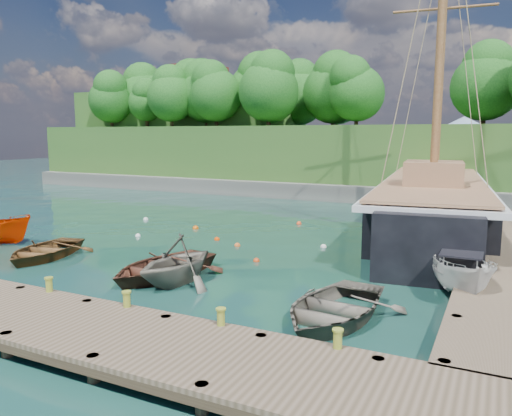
# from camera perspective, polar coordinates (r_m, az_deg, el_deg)

# --- Properties ---
(ground) EXTENTS (160.00, 160.00, 0.00)m
(ground) POSITION_cam_1_polar(r_m,az_deg,el_deg) (19.62, -9.10, -7.36)
(ground) COLOR #18392D
(ground) RESTS_ON ground
(dock_near) EXTENTS (20.00, 3.20, 1.10)m
(dock_near) POSITION_cam_1_polar(r_m,az_deg,el_deg) (13.55, -18.47, -13.12)
(dock_near) COLOR brown
(dock_near) RESTS_ON ground
(dock_east) EXTENTS (3.20, 24.00, 1.10)m
(dock_east) POSITION_cam_1_polar(r_m,az_deg,el_deg) (22.85, 27.00, -4.81)
(dock_east) COLOR brown
(dock_east) RESTS_ON ground
(bollard_1) EXTENTS (0.26, 0.26, 0.45)m
(bollard_1) POSITION_cam_1_polar(r_m,az_deg,el_deg) (16.67, -22.41, -10.79)
(bollard_1) COLOR olive
(bollard_1) RESTS_ON ground
(bollard_2) EXTENTS (0.26, 0.26, 0.45)m
(bollard_2) POSITION_cam_1_polar(r_m,az_deg,el_deg) (14.65, -14.44, -13.09)
(bollard_2) COLOR olive
(bollard_2) RESTS_ON ground
(bollard_3) EXTENTS (0.26, 0.26, 0.45)m
(bollard_3) POSITION_cam_1_polar(r_m,az_deg,el_deg) (13.01, -3.99, -15.68)
(bollard_3) COLOR olive
(bollard_3) RESTS_ON ground
(bollard_4) EXTENTS (0.26, 0.26, 0.45)m
(bollard_4) POSITION_cam_1_polar(r_m,az_deg,el_deg) (11.92, 9.22, -18.16)
(bollard_4) COLOR olive
(bollard_4) RESTS_ON ground
(rowboat_0) EXTENTS (3.98, 4.89, 0.89)m
(rowboat_0) POSITION_cam_1_polar(r_m,az_deg,el_deg) (23.59, -23.02, -5.24)
(rowboat_0) COLOR brown
(rowboat_0) RESTS_ON ground
(rowboat_1) EXTENTS (3.47, 3.91, 1.89)m
(rowboat_1) POSITION_cam_1_polar(r_m,az_deg,el_deg) (18.35, -9.00, -8.48)
(rowboat_1) COLOR #645F52
(rowboat_1) RESTS_ON ground
(rowboat_2) EXTENTS (4.01, 5.18, 0.99)m
(rowboat_2) POSITION_cam_1_polar(r_m,az_deg,el_deg) (19.30, -10.66, -7.67)
(rowboat_2) COLOR #4D291D
(rowboat_2) RESTS_ON ground
(rowboat_3) EXTENTS (3.92, 5.13, 0.99)m
(rowboat_3) POSITION_cam_1_polar(r_m,az_deg,el_deg) (14.92, 8.77, -12.52)
(rowboat_3) COLOR #5C554A
(rowboat_3) RESTS_ON ground
(cabin_boat_white) EXTENTS (2.95, 4.77, 1.73)m
(cabin_boat_white) POSITION_cam_1_polar(r_m,az_deg,el_deg) (18.25, 22.23, -9.12)
(cabin_boat_white) COLOR silver
(cabin_boat_white) RESTS_ON ground
(schooner) EXTENTS (7.65, 29.36, 21.85)m
(schooner) POSITION_cam_1_polar(r_m,az_deg,el_deg) (29.58, 19.54, 0.01)
(schooner) COLOR black
(schooner) RESTS_ON ground
(mooring_buoy_0) EXTENTS (0.27, 0.27, 0.27)m
(mooring_buoy_0) POSITION_cam_1_polar(r_m,az_deg,el_deg) (26.84, -13.35, -3.18)
(mooring_buoy_0) COLOR white
(mooring_buoy_0) RESTS_ON ground
(mooring_buoy_1) EXTENTS (0.27, 0.27, 0.27)m
(mooring_buoy_1) POSITION_cam_1_polar(r_m,az_deg,el_deg) (25.34, -4.49, -3.66)
(mooring_buoy_1) COLOR #E63B00
(mooring_buoy_1) RESTS_ON ground
(mooring_buoy_2) EXTENTS (0.29, 0.29, 0.29)m
(mooring_buoy_2) POSITION_cam_1_polar(r_m,az_deg,el_deg) (23.92, -2.15, -4.37)
(mooring_buoy_2) COLOR #DC5D1F
(mooring_buoy_2) RESTS_ON ground
(mooring_buoy_3) EXTENTS (0.30, 0.30, 0.30)m
(mooring_buoy_3) POSITION_cam_1_polar(r_m,az_deg,el_deg) (23.79, 7.72, -4.52)
(mooring_buoy_3) COLOR silver
(mooring_buoy_3) RESTS_ON ground
(mooring_buoy_4) EXTENTS (0.35, 0.35, 0.35)m
(mooring_buoy_4) POSITION_cam_1_polar(r_m,az_deg,el_deg) (28.42, -6.92, -2.37)
(mooring_buoy_4) COLOR #DE5D0B
(mooring_buoy_4) RESTS_ON ground
(mooring_buoy_5) EXTENTS (0.30, 0.30, 0.30)m
(mooring_buoy_5) POSITION_cam_1_polar(r_m,az_deg,el_deg) (29.74, 4.94, -1.85)
(mooring_buoy_5) COLOR #E84318
(mooring_buoy_5) RESTS_ON ground
(mooring_buoy_6) EXTENTS (0.32, 0.32, 0.32)m
(mooring_buoy_6) POSITION_cam_1_polar(r_m,az_deg,el_deg) (31.81, -12.49, -1.35)
(mooring_buoy_6) COLOR silver
(mooring_buoy_6) RESTS_ON ground
(mooring_buoy_7) EXTENTS (0.27, 0.27, 0.27)m
(mooring_buoy_7) POSITION_cam_1_polar(r_m,az_deg,el_deg) (21.09, 0.05, -6.13)
(mooring_buoy_7) COLOR #D54215
(mooring_buoy_7) RESTS_ON ground
(headland) EXTENTS (51.00, 19.31, 12.90)m
(headland) POSITION_cam_1_polar(r_m,az_deg,el_deg) (52.46, -0.70, 8.72)
(headland) COLOR #474744
(headland) RESTS_ON ground
(distant_ridge) EXTENTS (117.00, 40.00, 10.00)m
(distant_ridge) POSITION_cam_1_polar(r_m,az_deg,el_deg) (85.59, 22.11, 7.22)
(distant_ridge) COLOR #728CA5
(distant_ridge) RESTS_ON ground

